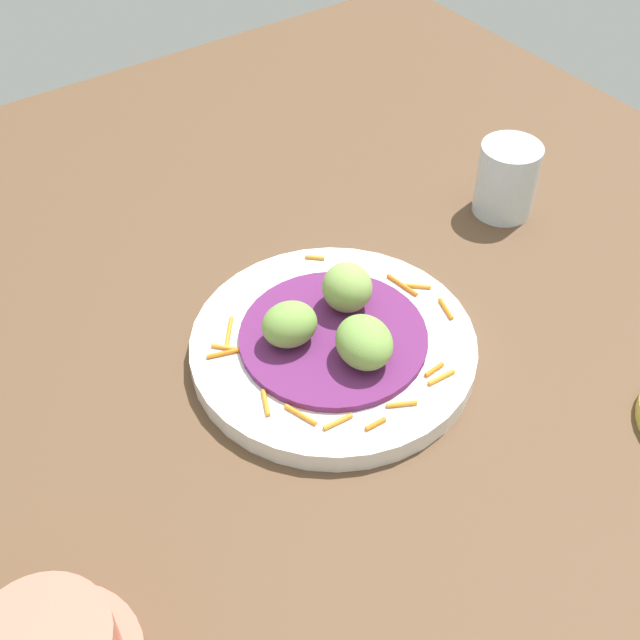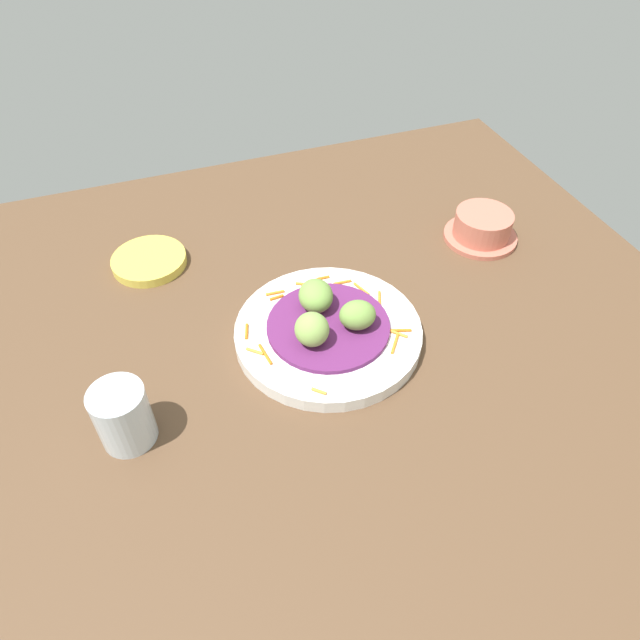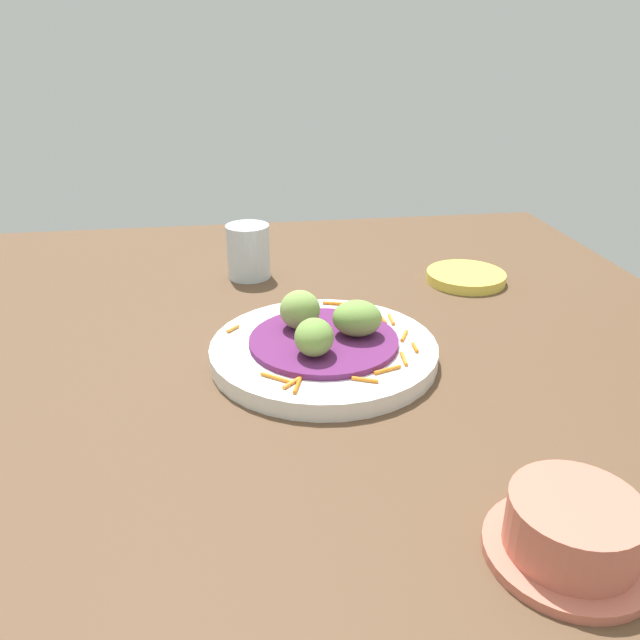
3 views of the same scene
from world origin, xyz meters
TOP-DOWN VIEW (x-y plane):
  - table_surface at (0.00, 0.00)cm, footprint 110.00×110.00cm
  - main_plate at (-4.52, 1.17)cm, footprint 25.42×25.42cm
  - cabbage_bed at (-4.52, 1.17)cm, footprint 16.65×16.65cm
  - carrot_garnish at (-6.18, 1.66)cm, footprint 20.82×21.86cm
  - guac_scoop_left at (-8.34, 0.76)cm, footprint 6.38×5.75cm
  - guac_scoop_center at (-2.26, -1.93)cm, footprint 4.86×4.72cm
  - guac_scoop_right at (-2.97, 4.68)cm, footprint 4.90×5.51cm
  - side_plate_small at (-28.84, -19.56)cm, footprint 11.47×11.47cm
  - terracotta_bowl at (-17.17, 32.58)cm, footprint 11.88×11.88cm
  - water_glass at (2.55, -26.31)cm, footprint 6.38×6.38cm

SIDE VIEW (x-z plane):
  - table_surface at x=0.00cm, z-range 0.00..2.00cm
  - side_plate_small at x=-28.84cm, z-range 2.00..3.47cm
  - main_plate at x=-4.52cm, z-range 2.00..3.98cm
  - carrot_garnish at x=-6.18cm, z-range 3.98..4.38cm
  - terracotta_bowl at x=-17.17cm, z-range 1.80..6.65cm
  - cabbage_bed at x=-4.52cm, z-range 3.98..4.66cm
  - water_glass at x=2.55cm, z-range 2.00..9.95cm
  - guac_scoop_right at x=-2.97cm, z-range 4.66..8.58cm
  - guac_scoop_left at x=-8.34cm, z-range 4.66..8.66cm
  - guac_scoop_center at x=-2.26cm, z-range 4.66..9.15cm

